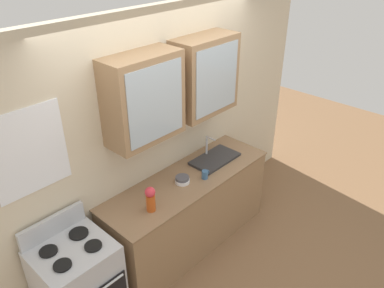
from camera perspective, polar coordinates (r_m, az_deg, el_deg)
ground_plane at (r=4.52m, az=-0.49°, el=-14.35°), size 10.00×10.00×0.00m
back_wall_unit at (r=3.87m, az=-3.96°, el=3.21°), size 4.45×0.43×2.57m
counter at (r=4.23m, az=-0.52°, el=-10.02°), size 1.99×0.62×0.89m
stove_range at (r=3.64m, az=-16.53°, el=-19.71°), size 0.62×0.61×1.07m
sink_faucet at (r=4.25m, az=3.40°, el=-2.14°), size 0.55×0.31×0.26m
bowl_stack at (r=3.88m, az=-1.46°, el=-5.36°), size 0.15×0.15×0.07m
vase at (r=3.48m, az=-6.23°, el=-8.09°), size 0.10×0.10×0.25m
cup_near_sink at (r=3.93m, az=1.96°, el=-4.58°), size 0.10×0.07×0.09m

